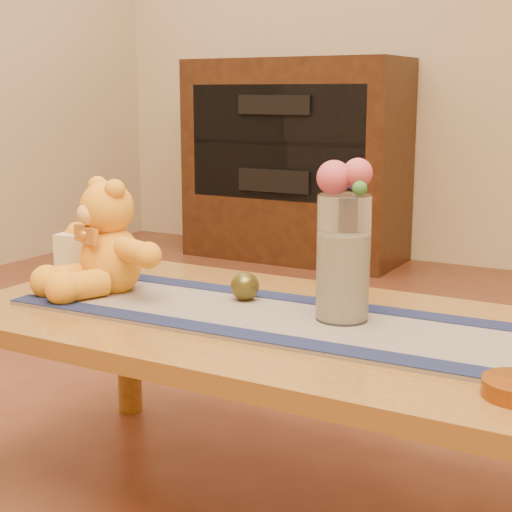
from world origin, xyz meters
The scene contains 22 objects.
floor centered at (0.00, 0.00, 0.00)m, with size 5.50×5.50×0.00m, color brown.
coffee_table_top centered at (0.00, 0.00, 0.43)m, with size 1.40×0.70×0.04m, color brown.
table_leg_bl centered at (-0.64, 0.29, 0.21)m, with size 0.07×0.07×0.41m, color brown.
persian_runner centered at (0.02, -0.01, 0.45)m, with size 1.20×0.35×0.01m, color #201A4B.
runner_border_near centered at (0.02, -0.15, 0.46)m, with size 1.20×0.06×0.00m, color #161D42.
runner_border_far centered at (0.01, 0.14, 0.46)m, with size 1.20×0.06×0.00m, color #161D42.
teddy_bear centered at (-0.45, 0.00, 0.58)m, with size 0.37×0.31×0.25m, color orange, non-canonical shape.
pillar_candle centered at (-0.59, 0.05, 0.52)m, with size 0.10×0.10×0.12m, color beige.
candle_wick centered at (-0.59, 0.05, 0.58)m, with size 0.00×0.00×0.01m, color black.
glass_vase centered at (0.13, 0.04, 0.59)m, with size 0.11×0.11×0.26m, color silver.
potpourri_fill centered at (0.13, 0.04, 0.55)m, with size 0.09×0.09×0.18m, color beige.
rose_left centered at (0.11, 0.03, 0.75)m, with size 0.07×0.07×0.07m, color #C14452.
rose_right centered at (0.16, 0.04, 0.76)m, with size 0.06×0.06×0.06m, color #C14452.
blue_flower_back centered at (0.14, 0.07, 0.75)m, with size 0.04×0.04×0.04m, color #5654B6.
blue_flower_side centered at (0.10, 0.06, 0.74)m, with size 0.04×0.04×0.04m, color #5654B6.
leaf_sprig centered at (0.17, 0.02, 0.74)m, with size 0.03×0.03×0.03m, color #33662D.
bronze_ball centered at (-0.12, 0.07, 0.49)m, with size 0.06×0.06×0.06m, color #474017.
media_cabinet centered at (-1.20, 2.48, 0.55)m, with size 1.20×0.50×1.10m, color black.
cabinet_cavity centered at (-1.20, 2.25, 0.66)m, with size 1.02×0.03×0.61m, color black.
cabinet_shelf centered at (-1.20, 2.33, 0.66)m, with size 1.02×0.20×0.03m, color black.
stereo_upper centered at (-1.20, 2.35, 0.86)m, with size 0.42×0.28×0.10m, color black.
stereo_lower centered at (-1.20, 2.35, 0.46)m, with size 0.42×0.28×0.12m, color black.
Camera 1 is at (0.75, -1.41, 0.92)m, focal length 54.66 mm.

